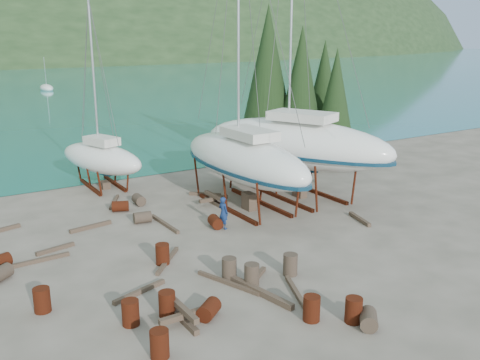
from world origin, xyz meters
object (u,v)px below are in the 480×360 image
large_sailboat_far (295,143)px  worker (223,213)px  large_sailboat_near (244,159)px  small_sailboat_shore (101,158)px

large_sailboat_far → worker: large_sailboat_far is taller
large_sailboat_near → worker: 4.10m
large_sailboat_near → large_sailboat_far: large_sailboat_far is taller
large_sailboat_far → small_sailboat_shore: size_ratio=1.68×
large_sailboat_near → small_sailboat_shore: (-5.35, 8.24, -0.87)m
large_sailboat_near → worker: size_ratio=10.51×
large_sailboat_near → large_sailboat_far: 3.92m
large_sailboat_near → worker: bearing=-139.7°
large_sailboat_near → large_sailboat_far: size_ratio=0.89×
small_sailboat_shore → large_sailboat_near: bearing=-76.1°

